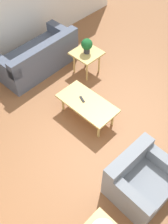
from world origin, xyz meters
TOP-DOWN VIEW (x-y plane):
  - ground_plane at (0.00, 0.00)m, footprint 14.00×14.00m
  - sofa at (2.20, -0.26)m, footprint 0.90×1.86m
  - armchair at (-1.23, 0.54)m, footprint 0.86×0.97m
  - coffee_table at (0.39, 0.02)m, footprint 1.15×0.59m
  - side_table_plant at (1.33, -0.94)m, footprint 0.58×0.58m
  - potted_plant at (1.33, -0.94)m, footprint 0.24×0.24m
  - remote_control at (0.52, 0.03)m, footprint 0.16×0.09m

SIDE VIEW (x-z plane):
  - ground_plane at x=0.00m, z-range 0.00..0.00m
  - armchair at x=-1.23m, z-range -0.07..0.67m
  - sofa at x=2.20m, z-range -0.09..0.71m
  - coffee_table at x=0.39m, z-range 0.16..0.58m
  - remote_control at x=0.52m, z-range 0.42..0.44m
  - side_table_plant at x=1.33m, z-range 0.20..0.74m
  - potted_plant at x=1.33m, z-range 0.57..0.90m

